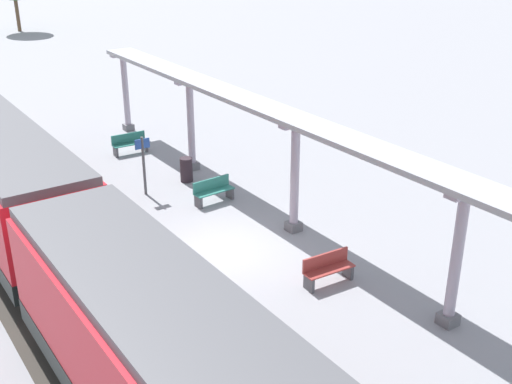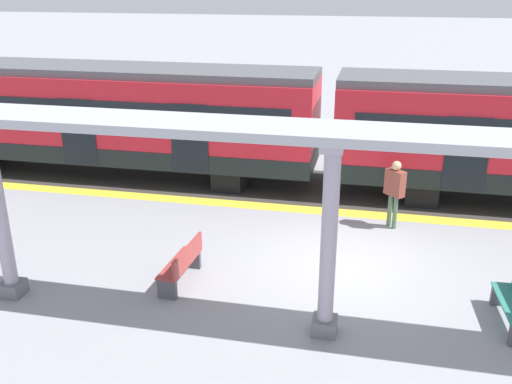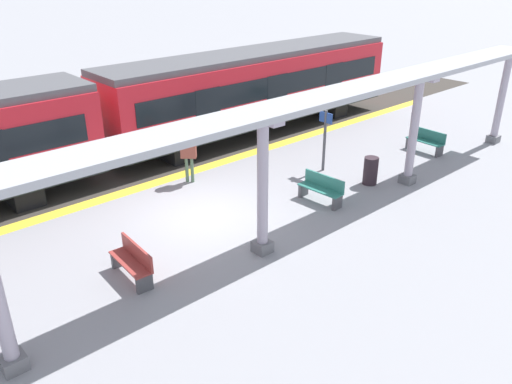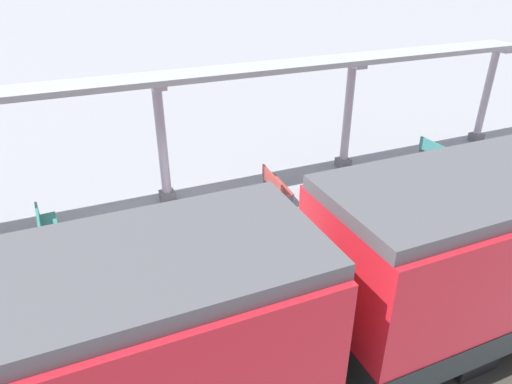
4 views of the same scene
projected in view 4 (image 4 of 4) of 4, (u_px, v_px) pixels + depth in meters
ground_plane at (190, 249)px, 11.73m from camera, size 176.00×176.00×0.00m
tactile_edge_strip at (230, 325)px, 9.34m from camera, size 0.51×32.57×0.01m
canopy_pillar_nearest at (486, 96)px, 17.52m from camera, size 1.10×0.44×3.64m
canopy_pillar_second at (348, 116)px, 15.33m from camera, size 1.10×0.44×3.64m
canopy_pillar_third at (162, 144)px, 13.13m from camera, size 1.10×0.44×3.64m
canopy_beam at (149, 80)px, 12.19m from camera, size 1.20×26.24×0.16m
bench_near_end at (46, 228)px, 11.80m from camera, size 1.52×0.52×0.86m
bench_mid_platform at (275, 186)px, 13.90m from camera, size 1.52×0.53×0.86m
bench_extra_slot at (437, 154)px, 16.07m from camera, size 1.51×0.47×0.86m
passenger_waiting_near_edge at (162, 275)px, 9.00m from camera, size 0.52×0.53×1.78m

